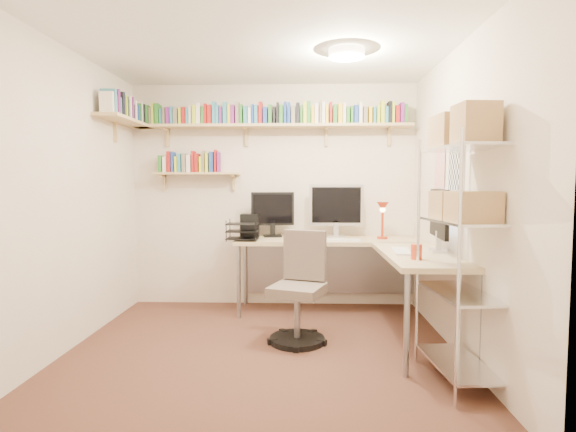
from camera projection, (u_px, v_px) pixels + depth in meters
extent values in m
plane|color=#48281F|center=(262.00, 351.00, 3.72)|extent=(3.20, 3.20, 0.00)
cube|color=beige|center=(273.00, 196.00, 5.13)|extent=(3.20, 0.04, 2.50)
cube|color=beige|center=(67.00, 200.00, 3.69)|extent=(0.04, 3.00, 2.50)
cube|color=beige|center=(461.00, 200.00, 3.58)|extent=(0.04, 3.00, 2.50)
cube|color=beige|center=(231.00, 211.00, 2.14)|extent=(3.20, 0.04, 2.50)
cube|color=white|center=(260.00, 42.00, 3.54)|extent=(3.20, 3.00, 0.04)
cube|color=white|center=(440.00, 165.00, 4.10)|extent=(0.01, 0.30, 0.42)
cube|color=silver|center=(454.00, 169.00, 3.71)|extent=(0.01, 0.28, 0.38)
cylinder|color=#FFEAC6|center=(347.00, 54.00, 3.72)|extent=(0.30, 0.30, 0.06)
cube|color=#D7B979|center=(272.00, 126.00, 4.95)|extent=(3.05, 0.25, 0.03)
cube|color=#D7B979|center=(125.00, 121.00, 4.58)|extent=(0.25, 1.00, 0.03)
cube|color=#D7B979|center=(197.00, 173.00, 5.04)|extent=(0.95, 0.20, 0.02)
cube|color=#D7B979|center=(167.00, 134.00, 5.06)|extent=(0.03, 0.20, 0.20)
cube|color=#D7B979|center=(246.00, 133.00, 5.03)|extent=(0.03, 0.20, 0.20)
cube|color=#D7B979|center=(327.00, 133.00, 5.00)|extent=(0.03, 0.20, 0.20)
cube|color=#D7B979|center=(390.00, 133.00, 4.97)|extent=(0.03, 0.20, 0.20)
cube|color=yellow|center=(141.00, 116.00, 4.99)|extent=(0.04, 0.13, 0.21)
cube|color=black|center=(145.00, 115.00, 4.99)|extent=(0.03, 0.15, 0.22)
cube|color=#2F7C29|center=(148.00, 116.00, 4.99)|extent=(0.03, 0.13, 0.21)
cube|color=#7A7158|center=(152.00, 117.00, 4.99)|extent=(0.03, 0.12, 0.19)
cube|color=#C2D828|center=(154.00, 114.00, 4.99)|extent=(0.03, 0.13, 0.24)
cube|color=#2F7C29|center=(158.00, 115.00, 4.98)|extent=(0.04, 0.14, 0.23)
cube|color=teal|center=(162.00, 117.00, 4.98)|extent=(0.03, 0.11, 0.17)
cube|color=#7A7158|center=(165.00, 117.00, 4.98)|extent=(0.02, 0.14, 0.19)
cube|color=#72207A|center=(169.00, 117.00, 4.98)|extent=(0.04, 0.14, 0.19)
cube|color=teal|center=(173.00, 116.00, 4.98)|extent=(0.04, 0.12, 0.20)
cube|color=#7A7158|center=(177.00, 117.00, 4.98)|extent=(0.04, 0.14, 0.18)
cube|color=#C2D828|center=(181.00, 117.00, 4.98)|extent=(0.03, 0.12, 0.18)
cube|color=#A31815|center=(185.00, 117.00, 4.98)|extent=(0.04, 0.14, 0.19)
cube|color=teal|center=(188.00, 117.00, 4.97)|extent=(0.02, 0.15, 0.18)
cube|color=white|center=(191.00, 116.00, 4.97)|extent=(0.03, 0.11, 0.21)
cube|color=#C2D828|center=(195.00, 116.00, 4.97)|extent=(0.04, 0.15, 0.21)
cube|color=white|center=(199.00, 114.00, 4.97)|extent=(0.04, 0.11, 0.24)
cube|color=#2F7C29|center=(203.00, 116.00, 4.97)|extent=(0.03, 0.11, 0.19)
cube|color=#A31815|center=(206.00, 115.00, 4.97)|extent=(0.03, 0.12, 0.23)
cube|color=#A31815|center=(210.00, 115.00, 4.96)|extent=(0.04, 0.12, 0.21)
cube|color=teal|center=(214.00, 114.00, 4.96)|extent=(0.03, 0.13, 0.25)
cube|color=teal|center=(218.00, 115.00, 4.96)|extent=(0.03, 0.13, 0.21)
cube|color=#72207A|center=(221.00, 116.00, 4.96)|extent=(0.03, 0.11, 0.19)
cube|color=teal|center=(225.00, 114.00, 4.96)|extent=(0.04, 0.11, 0.24)
cube|color=yellow|center=(230.00, 115.00, 4.96)|extent=(0.03, 0.12, 0.22)
cube|color=#72207A|center=(233.00, 115.00, 4.96)|extent=(0.04, 0.13, 0.21)
cube|color=#7A7158|center=(238.00, 114.00, 4.95)|extent=(0.04, 0.11, 0.24)
cube|color=#2F7C29|center=(241.00, 115.00, 4.95)|extent=(0.03, 0.13, 0.21)
cube|color=teal|center=(246.00, 116.00, 4.95)|extent=(0.04, 0.13, 0.20)
cube|color=white|center=(250.00, 117.00, 4.95)|extent=(0.03, 0.13, 0.18)
cube|color=#1D409A|center=(253.00, 115.00, 4.95)|extent=(0.02, 0.14, 0.21)
cube|color=teal|center=(256.00, 115.00, 4.95)|extent=(0.04, 0.12, 0.21)
cube|color=#A31815|center=(261.00, 114.00, 4.94)|extent=(0.04, 0.14, 0.24)
cube|color=#1D409A|center=(265.00, 116.00, 4.94)|extent=(0.04, 0.14, 0.18)
cube|color=#2F7C29|center=(270.00, 115.00, 4.94)|extent=(0.04, 0.11, 0.21)
cube|color=black|center=(274.00, 116.00, 4.94)|extent=(0.03, 0.12, 0.18)
cube|color=black|center=(278.00, 114.00, 4.94)|extent=(0.02, 0.14, 0.23)
cube|color=#2F7C29|center=(281.00, 115.00, 4.94)|extent=(0.04, 0.15, 0.21)
cube|color=#1D409A|center=(285.00, 114.00, 4.93)|extent=(0.03, 0.12, 0.24)
cube|color=#1D409A|center=(289.00, 114.00, 4.93)|extent=(0.03, 0.13, 0.23)
cube|color=#7A7158|center=(293.00, 116.00, 4.93)|extent=(0.04, 0.13, 0.19)
cube|color=black|center=(298.00, 114.00, 4.93)|extent=(0.04, 0.13, 0.23)
cube|color=#2F7C29|center=(301.00, 115.00, 4.93)|extent=(0.02, 0.13, 0.20)
cube|color=#C2D828|center=(305.00, 114.00, 4.93)|extent=(0.04, 0.15, 0.24)
cube|color=#2F7C29|center=(309.00, 113.00, 4.93)|extent=(0.04, 0.15, 0.24)
cube|color=yellow|center=(313.00, 115.00, 4.93)|extent=(0.03, 0.12, 0.20)
cube|color=white|center=(316.00, 115.00, 4.92)|extent=(0.04, 0.15, 0.22)
cube|color=#7A7158|center=(320.00, 113.00, 4.92)|extent=(0.02, 0.13, 0.25)
cube|color=white|center=(323.00, 113.00, 4.92)|extent=(0.03, 0.11, 0.24)
cube|color=yellow|center=(327.00, 115.00, 4.92)|extent=(0.03, 0.12, 0.21)
cube|color=#A31815|center=(331.00, 114.00, 4.92)|extent=(0.03, 0.14, 0.23)
cube|color=#2F7C29|center=(335.00, 115.00, 4.92)|extent=(0.04, 0.13, 0.21)
cube|color=yellow|center=(340.00, 114.00, 4.91)|extent=(0.04, 0.13, 0.22)
cube|color=white|center=(344.00, 114.00, 4.91)|extent=(0.03, 0.12, 0.22)
cube|color=#2F7C29|center=(348.00, 116.00, 4.91)|extent=(0.03, 0.15, 0.18)
cube|color=#2F7C29|center=(352.00, 116.00, 4.91)|extent=(0.03, 0.14, 0.19)
cube|color=#1D409A|center=(356.00, 115.00, 4.91)|extent=(0.04, 0.13, 0.20)
cube|color=white|center=(360.00, 114.00, 4.91)|extent=(0.03, 0.14, 0.23)
cube|color=#7A7158|center=(365.00, 116.00, 4.91)|extent=(0.04, 0.13, 0.18)
cube|color=yellow|center=(370.00, 116.00, 4.90)|extent=(0.03, 0.13, 0.19)
cube|color=teal|center=(374.00, 116.00, 4.90)|extent=(0.03, 0.12, 0.18)
cube|color=#C2D828|center=(378.00, 115.00, 4.90)|extent=(0.03, 0.13, 0.19)
cube|color=#C2D828|center=(382.00, 113.00, 4.90)|extent=(0.04, 0.12, 0.25)
cube|color=teal|center=(386.00, 116.00, 4.90)|extent=(0.03, 0.13, 0.18)
cube|color=black|center=(389.00, 113.00, 4.90)|extent=(0.03, 0.14, 0.24)
cube|color=#C2D828|center=(392.00, 113.00, 4.89)|extent=(0.03, 0.15, 0.23)
cube|color=#A31815|center=(397.00, 115.00, 4.89)|extent=(0.04, 0.12, 0.19)
cube|color=#72207A|center=(401.00, 114.00, 4.89)|extent=(0.04, 0.15, 0.22)
cube|color=#2F7C29|center=(405.00, 114.00, 4.89)|extent=(0.03, 0.15, 0.21)
cube|color=white|center=(107.00, 102.00, 4.14)|extent=(0.13, 0.03, 0.20)
cube|color=teal|center=(108.00, 101.00, 4.18)|extent=(0.15, 0.04, 0.23)
cube|color=#C2D828|center=(111.00, 105.00, 4.22)|extent=(0.12, 0.03, 0.18)
cube|color=#72207A|center=(112.00, 103.00, 4.26)|extent=(0.13, 0.03, 0.23)
cube|color=#72207A|center=(114.00, 102.00, 4.29)|extent=(0.13, 0.02, 0.25)
cube|color=teal|center=(115.00, 107.00, 4.33)|extent=(0.12, 0.02, 0.18)
cube|color=black|center=(117.00, 105.00, 4.37)|extent=(0.14, 0.04, 0.24)
cube|color=#1D409A|center=(119.00, 105.00, 4.41)|extent=(0.12, 0.03, 0.25)
cube|color=#C2D828|center=(121.00, 107.00, 4.45)|extent=(0.13, 0.03, 0.22)
cube|color=black|center=(122.00, 108.00, 4.48)|extent=(0.14, 0.02, 0.22)
cube|color=#2F7C29|center=(124.00, 109.00, 4.53)|extent=(0.11, 0.04, 0.20)
cube|color=white|center=(125.00, 108.00, 4.58)|extent=(0.12, 0.03, 0.24)
cube|color=#72207A|center=(127.00, 109.00, 4.62)|extent=(0.14, 0.03, 0.24)
cube|color=black|center=(129.00, 113.00, 4.66)|extent=(0.13, 0.03, 0.17)
cube|color=white|center=(130.00, 111.00, 4.70)|extent=(0.14, 0.04, 0.22)
cube|color=#C2D828|center=(131.00, 114.00, 4.74)|extent=(0.12, 0.02, 0.17)
cube|color=#1D409A|center=(133.00, 114.00, 4.78)|extent=(0.14, 0.04, 0.18)
cube|color=#2F7C29|center=(135.00, 113.00, 4.82)|extent=(0.15, 0.03, 0.21)
cube|color=#2F7C29|center=(136.00, 115.00, 4.86)|extent=(0.12, 0.02, 0.18)
cube|color=white|center=(137.00, 113.00, 4.89)|extent=(0.13, 0.03, 0.24)
cube|color=teal|center=(138.00, 117.00, 4.93)|extent=(0.12, 0.03, 0.17)
cube|color=#72207A|center=(140.00, 115.00, 4.97)|extent=(0.13, 0.03, 0.21)
cube|color=#2F7C29|center=(161.00, 164.00, 5.05)|extent=(0.04, 0.11, 0.19)
cube|color=white|center=(166.00, 165.00, 5.05)|extent=(0.04, 0.12, 0.17)
cube|color=#A31815|center=(170.00, 162.00, 5.04)|extent=(0.04, 0.13, 0.23)
cube|color=#1D409A|center=(173.00, 162.00, 5.04)|extent=(0.03, 0.12, 0.23)
cube|color=#C2D828|center=(177.00, 165.00, 5.04)|extent=(0.03, 0.12, 0.18)
cube|color=teal|center=(180.00, 163.00, 5.04)|extent=(0.04, 0.13, 0.21)
cube|color=#7A7158|center=(185.00, 163.00, 5.04)|extent=(0.04, 0.15, 0.21)
cube|color=white|center=(190.00, 164.00, 5.04)|extent=(0.04, 0.14, 0.19)
cube|color=#A31815|center=(194.00, 162.00, 5.03)|extent=(0.03, 0.14, 0.24)
cube|color=#A31815|center=(197.00, 163.00, 5.03)|extent=(0.04, 0.14, 0.21)
cube|color=#C2D828|center=(201.00, 165.00, 5.03)|extent=(0.03, 0.13, 0.17)
cube|color=#7A7158|center=(204.00, 162.00, 5.03)|extent=(0.03, 0.12, 0.24)
cube|color=#C2D828|center=(208.00, 163.00, 5.03)|extent=(0.03, 0.15, 0.22)
cube|color=#1D409A|center=(212.00, 162.00, 5.03)|extent=(0.04, 0.15, 0.23)
cube|color=#A31815|center=(216.00, 161.00, 5.02)|extent=(0.02, 0.13, 0.25)
cube|color=#72207A|center=(219.00, 162.00, 5.02)|extent=(0.02, 0.12, 0.23)
cube|color=tan|center=(332.00, 240.00, 4.82)|extent=(2.05, 0.65, 0.04)
cube|color=tan|center=(422.00, 256.00, 3.80)|extent=(0.65, 1.40, 0.04)
cylinder|color=gray|center=(239.00, 282.00, 4.61)|extent=(0.04, 0.04, 0.75)
cylinder|color=gray|center=(246.00, 272.00, 5.15)|extent=(0.04, 0.04, 0.75)
cylinder|color=gray|center=(416.00, 273.00, 5.08)|extent=(0.04, 0.04, 0.75)
cylinder|color=gray|center=(407.00, 325.00, 3.19)|extent=(0.04, 0.04, 0.75)
cylinder|color=gray|center=(483.00, 326.00, 3.17)|extent=(0.04, 0.04, 0.75)
cube|color=gray|center=(330.00, 267.00, 5.12)|extent=(1.94, 0.02, 0.59)
cube|color=silver|center=(336.00, 205.00, 4.92)|extent=(0.59, 0.03, 0.45)
cube|color=black|center=(336.00, 205.00, 4.90)|extent=(0.53, 0.00, 0.39)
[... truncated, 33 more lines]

